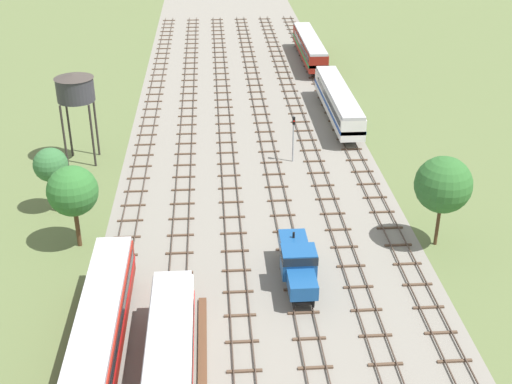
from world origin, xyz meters
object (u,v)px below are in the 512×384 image
at_px(diesel_railcar_right_far, 309,46).
at_px(diesel_railcar_right_midfar, 338,101).
at_px(signal_post_near, 293,133).
at_px(water_tower, 75,88).
at_px(passenger_coach_far_left_near, 96,345).
at_px(shunter_loco_centre_mid, 298,262).

bearing_deg(diesel_railcar_right_far, diesel_railcar_right_midfar, -90.00).
distance_m(diesel_railcar_right_midfar, signal_post_near, 14.23).
distance_m(water_tower, signal_post_near, 23.68).
bearing_deg(passenger_coach_far_left_near, signal_post_near, 63.16).
relative_size(diesel_railcar_right_far, signal_post_near, 3.82).
bearing_deg(diesel_railcar_right_far, signal_post_near, -100.61).
relative_size(shunter_loco_centre_mid, diesel_railcar_right_midfar, 0.41).
relative_size(passenger_coach_far_left_near, diesel_railcar_right_midfar, 1.07).
distance_m(passenger_coach_far_left_near, signal_post_near, 36.92).
relative_size(diesel_railcar_right_midfar, diesel_railcar_right_far, 1.00).
xyz_separation_m(passenger_coach_far_left_near, signal_post_near, (16.66, 32.94, 0.79)).
distance_m(diesel_railcar_right_midfar, diesel_railcar_right_far, 25.86).
xyz_separation_m(passenger_coach_far_left_near, diesel_railcar_right_midfar, (23.81, 45.22, -0.02)).
bearing_deg(signal_post_near, water_tower, 175.40).
relative_size(diesel_railcar_right_midfar, water_tower, 2.05).
bearing_deg(shunter_loco_centre_mid, diesel_railcar_right_midfar, 75.00).
distance_m(shunter_loco_centre_mid, diesel_railcar_right_far, 62.13).
xyz_separation_m(shunter_loco_centre_mid, water_tower, (-20.70, 25.11, 6.36)).
relative_size(water_tower, signal_post_near, 1.87).
bearing_deg(signal_post_near, shunter_loco_centre_mid, -95.84).
distance_m(diesel_railcar_right_midfar, water_tower, 32.49).
xyz_separation_m(shunter_loco_centre_mid, diesel_railcar_right_midfar, (9.52, 35.54, 0.59)).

